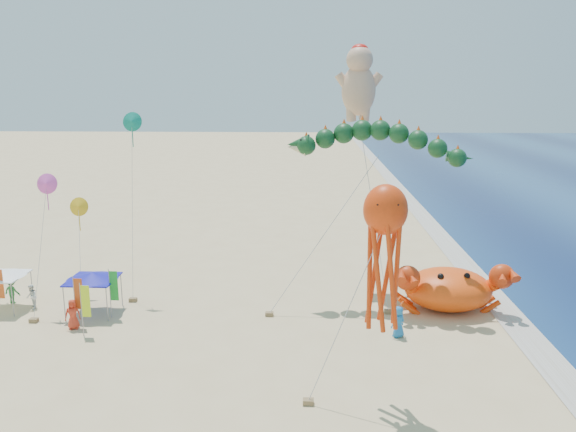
{
  "coord_description": "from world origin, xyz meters",
  "views": [
    {
      "loc": [
        -0.53,
        -31.16,
        13.97
      ],
      "look_at": [
        -2.0,
        2.0,
        6.5
      ],
      "focal_mm": 35.0,
      "sensor_mm": 36.0,
      "label": 1
    }
  ],
  "objects_px": {
    "crab_inflatable": "(448,288)",
    "octopus_kite": "(384,246)",
    "canopy_blue": "(92,276)",
    "canopy_white": "(1,273)",
    "dragon_kite": "(377,147)",
    "cherub_kite": "(359,81)"
  },
  "relations": [
    {
      "from": "crab_inflatable",
      "to": "cherub_kite",
      "type": "xyz_separation_m",
      "value": [
        -5.67,
        5.76,
        13.12
      ]
    },
    {
      "from": "crab_inflatable",
      "to": "dragon_kite",
      "type": "xyz_separation_m",
      "value": [
        -4.8,
        1.2,
        8.96
      ]
    },
    {
      "from": "crab_inflatable",
      "to": "octopus_kite",
      "type": "bearing_deg",
      "value": -117.01
    },
    {
      "from": "crab_inflatable",
      "to": "dragon_kite",
      "type": "relative_size",
      "value": 0.6
    },
    {
      "from": "dragon_kite",
      "to": "canopy_white",
      "type": "height_order",
      "value": "dragon_kite"
    },
    {
      "from": "dragon_kite",
      "to": "canopy_white",
      "type": "distance_m",
      "value": 25.47
    },
    {
      "from": "octopus_kite",
      "to": "canopy_white",
      "type": "xyz_separation_m",
      "value": [
        -23.11,
        10.09,
        -4.94
      ]
    },
    {
      "from": "crab_inflatable",
      "to": "canopy_blue",
      "type": "bearing_deg",
      "value": -176.02
    },
    {
      "from": "canopy_blue",
      "to": "canopy_white",
      "type": "bearing_deg",
      "value": 176.35
    },
    {
      "from": "cherub_kite",
      "to": "canopy_white",
      "type": "distance_m",
      "value": 27.09
    },
    {
      "from": "crab_inflatable",
      "to": "dragon_kite",
      "type": "bearing_deg",
      "value": 165.91
    },
    {
      "from": "dragon_kite",
      "to": "canopy_blue",
      "type": "distance_m",
      "value": 19.85
    },
    {
      "from": "crab_inflatable",
      "to": "octopus_kite",
      "type": "height_order",
      "value": "octopus_kite"
    },
    {
      "from": "crab_inflatable",
      "to": "dragon_kite",
      "type": "height_order",
      "value": "dragon_kite"
    },
    {
      "from": "canopy_white",
      "to": "cherub_kite",
      "type": "bearing_deg",
      "value": 16.69
    },
    {
      "from": "dragon_kite",
      "to": "canopy_blue",
      "type": "xyz_separation_m",
      "value": [
        -17.96,
        -2.79,
        -7.98
      ]
    },
    {
      "from": "octopus_kite",
      "to": "canopy_blue",
      "type": "distance_m",
      "value": 20.19
    },
    {
      "from": "octopus_kite",
      "to": "cherub_kite",
      "type": "bearing_deg",
      "value": 89.74
    },
    {
      "from": "crab_inflatable",
      "to": "cherub_kite",
      "type": "bearing_deg",
      "value": 134.56
    },
    {
      "from": "crab_inflatable",
      "to": "canopy_blue",
      "type": "xyz_separation_m",
      "value": [
        -22.75,
        -1.58,
        0.98
      ]
    },
    {
      "from": "crab_inflatable",
      "to": "canopy_white",
      "type": "relative_size",
      "value": 2.51
    },
    {
      "from": "octopus_kite",
      "to": "canopy_white",
      "type": "relative_size",
      "value": 3.34
    }
  ]
}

